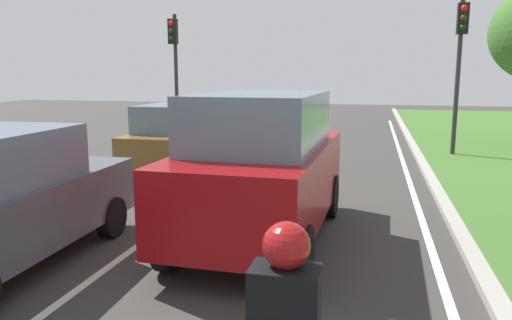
{
  "coord_description": "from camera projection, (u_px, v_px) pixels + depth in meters",
  "views": [
    {
      "loc": [
        2.67,
        2.12,
        2.57
      ],
      "look_at": [
        0.89,
        9.68,
        1.2
      ],
      "focal_mm": 34.7,
      "sensor_mm": 36.0,
      "label": 1
    }
  ],
  "objects": [
    {
      "name": "car_hatchback_far",
      "position": [
        177.0,
        139.0,
        12.8
      ],
      "size": [
        1.79,
        3.73,
        1.78
      ],
      "rotation": [
        0.0,
        0.0,
        -0.02
      ],
      "color": "brown",
      "rests_on": "ground"
    },
    {
      "name": "traffic_light_overhead_left",
      "position": [
        174.0,
        55.0,
        18.47
      ],
      "size": [
        0.32,
        0.5,
        4.72
      ],
      "color": "#2D2D2D",
      "rests_on": "ground"
    },
    {
      "name": "car_suv_ahead",
      "position": [
        262.0,
        166.0,
        7.52
      ],
      "size": [
        2.09,
        4.56,
        2.28
      ],
      "rotation": [
        0.0,
        0.0,
        -0.03
      ],
      "color": "maroon",
      "rests_on": "ground"
    },
    {
      "name": "traffic_light_near_right",
      "position": [
        460.0,
        49.0,
        14.87
      ],
      "size": [
        0.32,
        0.5,
        4.77
      ],
      "color": "#2D2D2D",
      "rests_on": "ground"
    },
    {
      "name": "lane_line_center",
      "position": [
        234.0,
        175.0,
        12.59
      ],
      "size": [
        0.12,
        32.0,
        0.01
      ],
      "primitive_type": "cube",
      "color": "silver",
      "rests_on": "ground"
    },
    {
      "name": "lane_line_right_edge",
      "position": [
        410.0,
        184.0,
        11.62
      ],
      "size": [
        0.12,
        32.0,
        0.01
      ],
      "primitive_type": "cube",
      "color": "silver",
      "rests_on": "ground"
    },
    {
      "name": "curb_right",
      "position": [
        433.0,
        182.0,
        11.5
      ],
      "size": [
        0.24,
        48.0,
        0.12
      ],
      "primitive_type": "cube",
      "color": "#9E9B93",
      "rests_on": "ground"
    },
    {
      "name": "rider_person",
      "position": [
        286.0,
        313.0,
        2.89
      ],
      "size": [
        0.5,
        0.4,
        1.16
      ],
      "rotation": [
        0.0,
        0.0,
        -0.0
      ],
      "color": "black",
      "rests_on": "ground"
    },
    {
      "name": "ground_plane",
      "position": [
        261.0,
        177.0,
        12.43
      ],
      "size": [
        60.0,
        60.0,
        0.0
      ],
      "primitive_type": "plane",
      "color": "#383533"
    }
  ]
}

